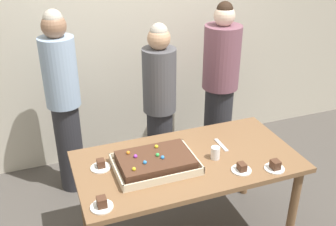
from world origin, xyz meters
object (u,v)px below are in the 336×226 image
Objects in this scene: plated_slice_near_right at (275,166)px; plated_slice_far_right at (101,166)px; person_striped_tie_right at (160,105)px; person_green_shirt_behind at (220,86)px; plated_slice_far_left at (102,204)px; drink_cup_nearest at (215,153)px; plated_slice_near_left at (242,169)px; person_serving_front at (64,101)px; party_table at (188,170)px; cake_server_utensil at (221,145)px; sheet_cake at (155,162)px.

plated_slice_near_right is 1.29m from plated_slice_far_right.
person_green_shirt_behind is at bearing 121.43° from person_striped_tie_right.
plated_slice_far_left is at bearing 178.83° from plated_slice_near_right.
drink_cup_nearest is (-0.35, 0.28, 0.02)m from plated_slice_near_right.
plated_slice_near_left is 1.74m from person_serving_front.
person_striped_tie_right is (-0.70, -0.13, -0.04)m from person_green_shirt_behind.
person_serving_front is (-0.99, 1.13, 0.10)m from drink_cup_nearest.
person_serving_front is 1.57m from person_green_shirt_behind.
party_table is at bearing 148.04° from plated_slice_near_right.
plated_slice_far_left reaches higher than cake_server_utensil.
person_striped_tie_right is at bearing 45.54° from plated_slice_far_right.
cake_server_utensil is at bearing 85.89° from plated_slice_near_left.
plated_slice_far_left is 0.97m from drink_cup_nearest.
plated_slice_near_left is 0.75× the size of cake_server_utensil.
person_serving_front is 0.89m from person_striped_tie_right.
plated_slice_near_left is 1.00× the size of plated_slice_near_right.
person_green_shirt_behind is at bearing 31.17° from plated_slice_far_right.
sheet_cake is 0.47m from drink_cup_nearest.
party_table is 11.44× the size of plated_slice_far_right.
plated_slice_far_right is 0.08× the size of person_serving_front.
party_table is 0.43m from plated_slice_near_left.
plated_slice_near_left is at bearing 33.22° from person_striped_tie_right.
drink_cup_nearest reaches higher than party_table.
person_serving_front reaches higher than person_green_shirt_behind.
sheet_cake reaches higher than party_table.
plated_slice_far_right is (-0.38, 0.14, -0.03)m from sheet_cake.
plated_slice_near_right is 1.35m from person_green_shirt_behind.
person_striped_tie_right is (-0.13, 0.92, 0.02)m from drink_cup_nearest.
person_serving_front is (-0.14, 0.95, 0.13)m from plated_slice_far_right.
party_table is 1.35m from person_serving_front.
plated_slice_near_right is at bearing -21.14° from plated_slice_far_right.
sheet_cake is 6.09× the size of drink_cup_nearest.
party_table is at bearing 10.79° from person_serving_front.
person_serving_front is at bearing 98.26° from plated_slice_far_right.
plated_slice_near_right is 1.50× the size of drink_cup_nearest.
cake_server_utensil is at bearing 49.17° from drink_cup_nearest.
plated_slice_near_left is at bearing 164.27° from plated_slice_near_right.
person_serving_front reaches higher than plated_slice_far_left.
plated_slice_near_left is at bearing -24.30° from sheet_cake.
person_green_shirt_behind is at bearing 69.81° from plated_slice_near_left.
person_serving_front is (-0.52, 1.08, 0.11)m from sheet_cake.
plated_slice_far_right is at bearing 178.51° from cake_server_utensil.
person_green_shirt_behind is (0.22, 1.33, 0.09)m from plated_slice_near_right.
plated_slice_far_left is 0.09× the size of person_striped_tie_right.
plated_slice_far_right is 0.75× the size of cake_server_utensil.
person_green_shirt_behind is (0.77, 0.98, 0.21)m from party_table.
plated_slice_near_left is 0.37m from cake_server_utensil.
person_serving_front is (-0.05, 1.38, 0.13)m from plated_slice_far_left.
cake_server_utensil is (0.99, -0.03, -0.02)m from plated_slice_far_right.
plated_slice_far_left reaches higher than plated_slice_far_right.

